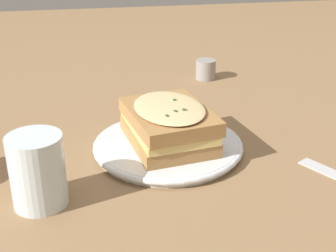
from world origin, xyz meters
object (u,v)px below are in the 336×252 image
at_px(dinner_plate, 168,146).
at_px(sandwich, 168,124).
at_px(water_glass, 38,171).
at_px(condiment_pot, 206,69).

height_order(dinner_plate, sandwich, sandwich).
xyz_separation_m(water_glass, condiment_pot, (-0.33, -0.44, -0.03)).
relative_size(dinner_plate, water_glass, 2.45).
height_order(sandwich, water_glass, water_glass).
bearing_deg(dinner_plate, condiment_pot, -114.26).
relative_size(dinner_plate, condiment_pot, 5.30).
xyz_separation_m(dinner_plate, condiment_pot, (-0.15, -0.33, 0.01)).
distance_m(dinner_plate, sandwich, 0.04).
distance_m(sandwich, water_glass, 0.22).
distance_m(dinner_plate, water_glass, 0.22).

